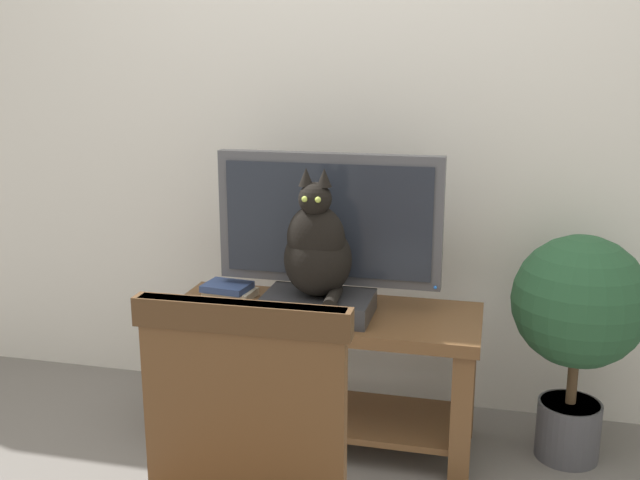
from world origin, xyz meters
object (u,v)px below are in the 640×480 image
tv_stand (323,353)px  book_stack (229,290)px  tv (329,226)px  potted_plant (578,315)px  cat (317,249)px  media_box (318,305)px

tv_stand → book_stack: 0.43m
tv → tv_stand: bearing=-90.0°
tv_stand → potted_plant: bearing=5.9°
potted_plant → book_stack: bearing=-178.6°
potted_plant → cat: bearing=-169.9°
media_box → cat: bearing=-84.7°
book_stack → potted_plant: 1.27m
tv → book_stack: 0.47m
cat → potted_plant: cat is taller
media_box → book_stack: size_ratio=1.93×
tv_stand → tv: 0.47m
tv → cat: (-0.01, -0.15, -0.05)m
media_box → cat: size_ratio=0.84×
media_box → book_stack: (-0.38, 0.12, -0.01)m
cat → tv: bearing=87.9°
media_box → potted_plant: size_ratio=0.46×
tv → media_box: 0.29m
tv → media_box: tv is taller
potted_plant → tv: bearing=-179.5°
book_stack → tv_stand: bearing=-9.0°
media_box → book_stack: 0.39m
potted_plant → tv_stand: bearing=-174.1°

